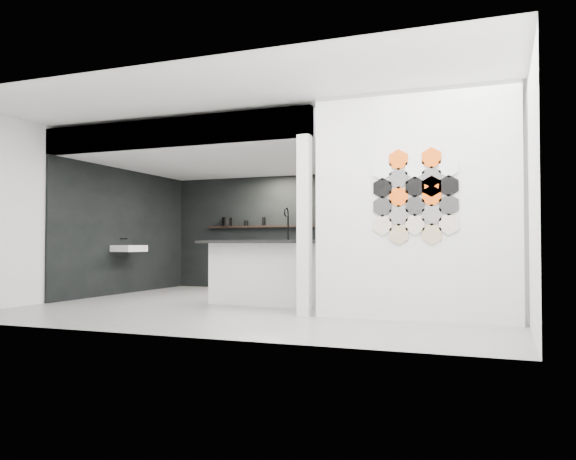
{
  "coord_description": "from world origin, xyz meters",
  "views": [
    {
      "loc": [
        3.2,
        -7.88,
        0.92
      ],
      "look_at": [
        0.1,
        0.3,
        1.15
      ],
      "focal_mm": 35.0,
      "sensor_mm": 36.0,
      "label": 1
    }
  ],
  "objects_px": {
    "glass_bowl": "(336,222)",
    "bottle_dark": "(264,221)",
    "partition_panel": "(414,205)",
    "kitchen_island": "(264,272)",
    "glass_vase": "(336,221)",
    "stockpot": "(227,222)",
    "utensil_cup": "(246,223)",
    "kettle": "(333,221)",
    "wall_basin": "(129,248)"
  },
  "relations": [
    {
      "from": "glass_bowl",
      "to": "bottle_dark",
      "type": "distance_m",
      "value": 1.56
    },
    {
      "from": "partition_panel",
      "to": "glass_bowl",
      "type": "xyz_separation_m",
      "value": [
        -2.08,
        3.87,
        -0.03
      ]
    },
    {
      "from": "kitchen_island",
      "to": "glass_vase",
      "type": "distance_m",
      "value": 2.97
    },
    {
      "from": "glass_vase",
      "to": "glass_bowl",
      "type": "bearing_deg",
      "value": 0.0
    },
    {
      "from": "stockpot",
      "to": "utensil_cup",
      "type": "height_order",
      "value": "stockpot"
    },
    {
      "from": "stockpot",
      "to": "glass_vase",
      "type": "relative_size",
      "value": 1.41
    },
    {
      "from": "glass_bowl",
      "to": "glass_vase",
      "type": "bearing_deg",
      "value": 0.0
    },
    {
      "from": "partition_panel",
      "to": "glass_bowl",
      "type": "relative_size",
      "value": 20.86
    },
    {
      "from": "kettle",
      "to": "glass_bowl",
      "type": "bearing_deg",
      "value": 4.53
    },
    {
      "from": "wall_basin",
      "to": "utensil_cup",
      "type": "xyz_separation_m",
      "value": [
        1.42,
        2.07,
        0.52
      ]
    },
    {
      "from": "glass_vase",
      "to": "partition_panel",
      "type": "bearing_deg",
      "value": -61.77
    },
    {
      "from": "wall_basin",
      "to": "stockpot",
      "type": "bearing_deg",
      "value": 64.96
    },
    {
      "from": "kettle",
      "to": "utensil_cup",
      "type": "height_order",
      "value": "kettle"
    },
    {
      "from": "bottle_dark",
      "to": "utensil_cup",
      "type": "height_order",
      "value": "bottle_dark"
    },
    {
      "from": "glass_vase",
      "to": "kitchen_island",
      "type": "bearing_deg",
      "value": -97.01
    },
    {
      "from": "partition_panel",
      "to": "wall_basin",
      "type": "bearing_deg",
      "value": 161.77
    },
    {
      "from": "kitchen_island",
      "to": "glass_vase",
      "type": "bearing_deg",
      "value": 86.75
    },
    {
      "from": "glass_bowl",
      "to": "bottle_dark",
      "type": "height_order",
      "value": "bottle_dark"
    },
    {
      "from": "wall_basin",
      "to": "stockpot",
      "type": "relative_size",
      "value": 2.73
    },
    {
      "from": "stockpot",
      "to": "glass_vase",
      "type": "height_order",
      "value": "stockpot"
    },
    {
      "from": "wall_basin",
      "to": "kettle",
      "type": "relative_size",
      "value": 3.86
    },
    {
      "from": "partition_panel",
      "to": "glass_vase",
      "type": "distance_m",
      "value": 4.39
    },
    {
      "from": "kettle",
      "to": "glass_vase",
      "type": "bearing_deg",
      "value": 4.53
    },
    {
      "from": "bottle_dark",
      "to": "partition_panel",
      "type": "bearing_deg",
      "value": -46.75
    },
    {
      "from": "partition_panel",
      "to": "kitchen_island",
      "type": "bearing_deg",
      "value": 156.45
    },
    {
      "from": "kettle",
      "to": "utensil_cup",
      "type": "xyz_separation_m",
      "value": [
        -1.9,
        0.0,
        -0.01
      ]
    },
    {
      "from": "partition_panel",
      "to": "glass_bowl",
      "type": "height_order",
      "value": "partition_panel"
    },
    {
      "from": "partition_panel",
      "to": "kitchen_island",
      "type": "distance_m",
      "value": 2.79
    },
    {
      "from": "kettle",
      "to": "glass_vase",
      "type": "height_order",
      "value": "glass_vase"
    },
    {
      "from": "glass_vase",
      "to": "utensil_cup",
      "type": "xyz_separation_m",
      "value": [
        -1.97,
        0.0,
        -0.02
      ]
    },
    {
      "from": "wall_basin",
      "to": "bottle_dark",
      "type": "xyz_separation_m",
      "value": [
        1.83,
        2.07,
        0.56
      ]
    },
    {
      "from": "kitchen_island",
      "to": "utensil_cup",
      "type": "distance_m",
      "value": 3.36
    },
    {
      "from": "kitchen_island",
      "to": "glass_bowl",
      "type": "height_order",
      "value": "kitchen_island"
    },
    {
      "from": "wall_basin",
      "to": "kitchen_island",
      "type": "xyz_separation_m",
      "value": [
        3.04,
        -0.75,
        -0.34
      ]
    },
    {
      "from": "kettle",
      "to": "glass_vase",
      "type": "xyz_separation_m",
      "value": [
        0.06,
        0.0,
        0.01
      ]
    },
    {
      "from": "kettle",
      "to": "kitchen_island",
      "type": "bearing_deg",
      "value": -91.19
    },
    {
      "from": "stockpot",
      "to": "glass_bowl",
      "type": "xyz_separation_m",
      "value": [
        2.43,
        0.0,
        -0.04
      ]
    },
    {
      "from": "kettle",
      "to": "bottle_dark",
      "type": "height_order",
      "value": "bottle_dark"
    },
    {
      "from": "kitchen_island",
      "to": "kettle",
      "type": "xyz_separation_m",
      "value": [
        0.28,
        2.81,
        0.88
      ]
    },
    {
      "from": "wall_basin",
      "to": "utensil_cup",
      "type": "relative_size",
      "value": 5.56
    },
    {
      "from": "wall_basin",
      "to": "bottle_dark",
      "type": "distance_m",
      "value": 2.81
    },
    {
      "from": "utensil_cup",
      "to": "kettle",
      "type": "bearing_deg",
      "value": 0.0
    },
    {
      "from": "partition_panel",
      "to": "utensil_cup",
      "type": "xyz_separation_m",
      "value": [
        -4.04,
        3.87,
        -0.03
      ]
    },
    {
      "from": "glass_bowl",
      "to": "bottle_dark",
      "type": "bearing_deg",
      "value": 180.0
    },
    {
      "from": "wall_basin",
      "to": "glass_bowl",
      "type": "distance_m",
      "value": 4.0
    },
    {
      "from": "glass_bowl",
      "to": "utensil_cup",
      "type": "distance_m",
      "value": 1.97
    },
    {
      "from": "utensil_cup",
      "to": "wall_basin",
      "type": "bearing_deg",
      "value": -124.53
    },
    {
      "from": "glass_bowl",
      "to": "glass_vase",
      "type": "xyz_separation_m",
      "value": [
        0.0,
        0.0,
        0.03
      ]
    },
    {
      "from": "stockpot",
      "to": "glass_bowl",
      "type": "relative_size",
      "value": 1.64
    },
    {
      "from": "bottle_dark",
      "to": "stockpot",
      "type": "bearing_deg",
      "value": 180.0
    }
  ]
}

